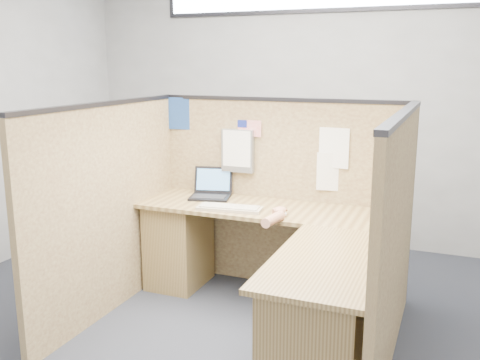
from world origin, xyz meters
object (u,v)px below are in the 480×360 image
at_px(l_desk, 272,272).
at_px(mouse, 280,213).
at_px(keyboard, 230,208).
at_px(laptop, 213,190).

xyz_separation_m(l_desk, mouse, (-0.01, 0.21, 0.36)).
relative_size(keyboard, mouse, 4.79).
bearing_deg(mouse, laptop, 153.56).
bearing_deg(keyboard, laptop, 123.83).
bearing_deg(laptop, l_desk, -51.62).
xyz_separation_m(l_desk, keyboard, (-0.41, 0.22, 0.35)).
xyz_separation_m(keyboard, mouse, (0.39, -0.01, 0.01)).
relative_size(l_desk, mouse, 18.91).
height_order(l_desk, mouse, mouse).
distance_m(l_desk, mouse, 0.41).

